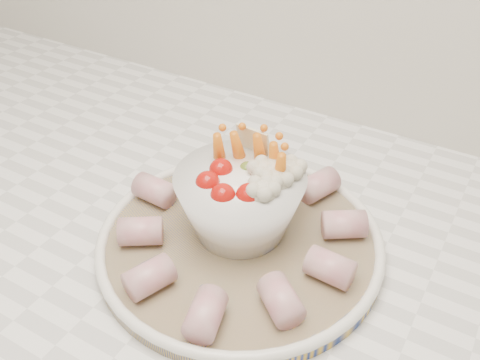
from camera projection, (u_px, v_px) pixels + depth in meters
The scene contains 3 objects.
serving_platter at pixel (240, 241), 0.60m from camera, with size 0.40×0.40×0.02m.
veggie_bowl at pixel (242, 199), 0.58m from camera, with size 0.14×0.14×0.11m.
cured_meat_rolls at pixel (240, 228), 0.59m from camera, with size 0.28×0.29×0.03m.
Camera 1 is at (0.30, 1.05, 1.35)m, focal length 40.00 mm.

